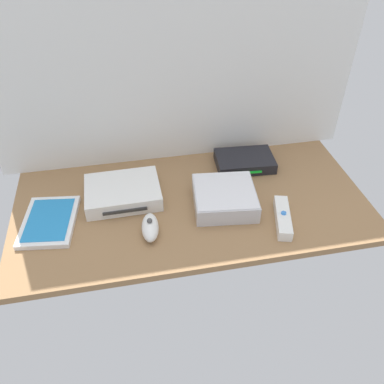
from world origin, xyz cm
name	(u,v)px	position (x,y,z in cm)	size (l,w,h in cm)	color
ground_plane	(192,205)	(0.00, 0.00, -1.00)	(100.00, 48.00, 2.00)	#936D47
back_wall	(175,61)	(0.00, 24.60, 32.00)	(110.00, 1.20, 64.00)	white
game_console	(123,192)	(-19.03, 5.79, 2.20)	(21.21, 16.72, 4.40)	white
mini_computer	(224,197)	(8.80, -2.43, 2.64)	(18.83, 18.83, 5.30)	silver
game_case	(49,221)	(-39.18, -0.94, 0.76)	(15.95, 20.61, 1.56)	white
network_router	(245,161)	(19.88, 14.70, 1.70)	(18.78, 13.26, 3.40)	black
remote_wand	(283,218)	(22.42, -12.29, 1.51)	(7.35, 15.23, 3.40)	white
remote_nunchuk	(150,227)	(-12.94, -9.70, 2.04)	(5.28, 10.35, 5.10)	white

